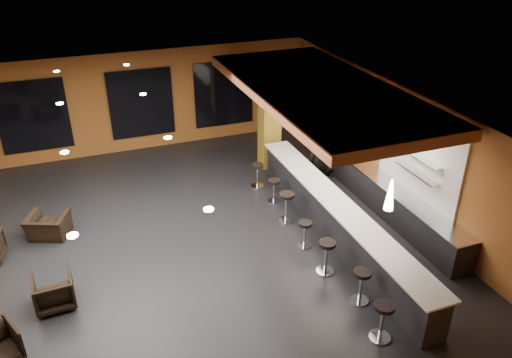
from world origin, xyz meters
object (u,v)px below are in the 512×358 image
object	(u,v)px
staff_c	(326,148)
armchair_b	(54,291)
bar_stool_0	(383,317)
bar_stool_2	(327,253)
pendant_1	(332,148)
prep_counter	(390,200)
column	(270,116)
staff_b	(329,150)
bar_stool_4	(286,204)
pendant_0	(390,195)
staff_a	(319,159)
bar_stool_1	(362,282)
bar_stool_5	(274,188)
bar_counter	(336,221)
pendant_2	(291,115)
armchair_d	(48,226)
bar_stool_6	(258,172)

from	to	relation	value
staff_c	armchair_b	size ratio (longest dim) A/B	2.21
bar_stool_0	bar_stool_2	size ratio (longest dim) A/B	1.02
staff_c	pendant_1	bearing A→B (deg)	-99.91
prep_counter	column	size ratio (longest dim) A/B	1.71
staff_b	bar_stool_4	size ratio (longest dim) A/B	2.15
pendant_0	staff_a	xyz separation A→B (m)	(0.87, 4.72, -1.46)
staff_a	prep_counter	bearing A→B (deg)	-54.67
pendant_1	bar_stool_4	bearing A→B (deg)	142.24
staff_b	staff_c	bearing A→B (deg)	83.31
pendant_1	bar_stool_2	size ratio (longest dim) A/B	0.83
staff_c	prep_counter	bearing A→B (deg)	-61.88
bar_stool_1	bar_stool_5	distance (m)	4.64
bar_counter	pendant_0	size ratio (longest dim) A/B	11.43
staff_a	bar_stool_0	bearing A→B (deg)	-97.44
prep_counter	staff_b	world-z (taller)	staff_b
column	pendant_2	size ratio (longest dim) A/B	5.00
bar_counter	staff_a	bearing A→B (deg)	72.24
pendant_2	bar_stool_5	bearing A→B (deg)	-137.71
bar_stool_0	pendant_0	bearing A→B (deg)	58.59
column	staff_a	distance (m)	2.24
pendant_2	bar_stool_4	size ratio (longest dim) A/B	0.81
staff_c	staff_a	bearing A→B (deg)	-116.31
column	staff_b	bearing A→B (deg)	-45.27
pendant_0	bar_stool_5	size ratio (longest dim) A/B	0.98
staff_b	bar_stool_2	size ratio (longest dim) A/B	2.20
prep_counter	staff_b	distance (m)	2.75
armchair_b	staff_a	bearing A→B (deg)	-162.71
pendant_1	armchair_d	distance (m)	7.61
pendant_2	pendant_0	bearing A→B (deg)	-90.00
prep_counter	bar_stool_4	bearing A→B (deg)	166.64
pendant_2	bar_stool_4	bearing A→B (deg)	-115.97
bar_counter	bar_stool_1	distance (m)	2.45
pendant_1	staff_a	size ratio (longest dim) A/B	0.39
pendant_1	bar_stool_0	size ratio (longest dim) A/B	0.81
pendant_1	staff_a	world-z (taller)	pendant_1
bar_stool_6	staff_b	bearing A→B (deg)	-4.32
bar_counter	staff_b	size ratio (longest dim) A/B	4.29
staff_a	staff_b	size ratio (longest dim) A/B	0.96
pendant_1	staff_c	bearing A→B (deg)	62.84
staff_b	column	bearing A→B (deg)	132.69
column	bar_stool_0	xyz separation A→B (m)	(-0.88, -8.04, -1.19)
staff_b	bar_stool_5	world-z (taller)	staff_b
prep_counter	pendant_2	size ratio (longest dim) A/B	8.57
prep_counter	armchair_b	distance (m)	8.92
prep_counter	pendant_2	xyz separation A→B (m)	(-2.00, 2.50, 1.92)
pendant_2	bar_stool_5	xyz separation A→B (m)	(-0.79, -0.72, -1.89)
pendant_2	bar_stool_2	distance (m)	4.64
bar_stool_2	bar_stool_4	bearing A→B (deg)	89.25
pendant_0	staff_b	distance (m)	5.53
armchair_d	bar_stool_0	xyz separation A→B (m)	(6.11, -6.17, 0.23)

